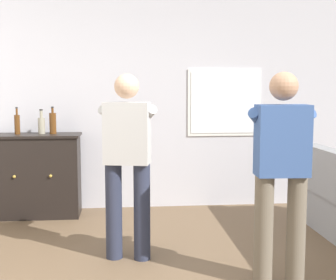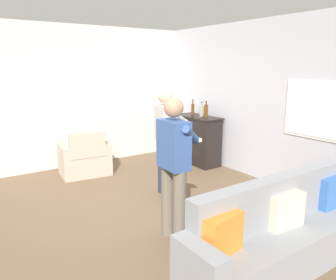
{
  "view_description": "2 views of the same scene",
  "coord_description": "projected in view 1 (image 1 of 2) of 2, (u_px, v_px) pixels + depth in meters",
  "views": [
    {
      "loc": [
        -0.28,
        -3.39,
        1.57
      ],
      "look_at": [
        0.08,
        0.33,
        1.14
      ],
      "focal_mm": 50.0,
      "sensor_mm": 36.0,
      "label": 1
    },
    {
      "loc": [
        3.84,
        -1.99,
        2.02
      ],
      "look_at": [
        0.33,
        0.42,
        1.05
      ],
      "focal_mm": 35.0,
      "sensor_mm": 36.0,
      "label": 2
    }
  ],
  "objects": [
    {
      "name": "bottle_liquor_amber",
      "position": [
        53.0,
        123.0,
        5.63
      ],
      "size": [
        0.08,
        0.08,
        0.33
      ],
      "color": "#593314",
      "rests_on": "sideboard_cabinet"
    },
    {
      "name": "wall_back_with_window",
      "position": [
        146.0,
        100.0,
        6.03
      ],
      "size": [
        5.2,
        0.15,
        2.8
      ],
      "color": "silver",
      "rests_on": "ground"
    },
    {
      "name": "bottle_spirits_clear",
      "position": [
        42.0,
        125.0,
        5.62
      ],
      "size": [
        0.08,
        0.08,
        0.3
      ],
      "color": "gray",
      "rests_on": "sideboard_cabinet"
    },
    {
      "name": "person_standing_right",
      "position": [
        281.0,
        168.0,
        3.63
      ],
      "size": [
        0.56,
        0.48,
        1.68
      ],
      "color": "#6B6051",
      "rests_on": "ground"
    },
    {
      "name": "person_standing_left",
      "position": [
        128.0,
        157.0,
        4.19
      ],
      "size": [
        0.55,
        0.51,
        1.68
      ],
      "color": "#282D42",
      "rests_on": "ground"
    },
    {
      "name": "sideboard_cabinet",
      "position": [
        36.0,
        175.0,
        5.65
      ],
      "size": [
        1.07,
        0.49,
        1.0
      ],
      "color": "black",
      "rests_on": "ground"
    },
    {
      "name": "bottle_wine_green",
      "position": [
        17.0,
        124.0,
        5.59
      ],
      "size": [
        0.07,
        0.07,
        0.33
      ],
      "color": "#593314",
      "rests_on": "sideboard_cabinet"
    }
  ]
}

